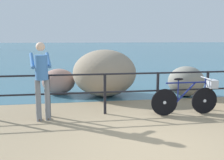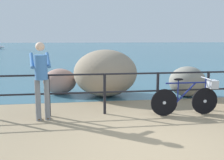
{
  "view_description": "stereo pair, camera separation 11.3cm",
  "coord_description": "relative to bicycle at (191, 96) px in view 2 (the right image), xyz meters",
  "views": [
    {
      "loc": [
        -1.41,
        -4.02,
        1.88
      ],
      "look_at": [
        -0.44,
        2.37,
        0.78
      ],
      "focal_mm": 40.23,
      "sensor_mm": 36.0,
      "label": 1
    },
    {
      "loc": [
        -1.3,
        -4.03,
        1.88
      ],
      "look_at": [
        -0.44,
        2.37,
        0.78
      ],
      "focal_mm": 40.23,
      "sensor_mm": 36.0,
      "label": 2
    }
  ],
  "objects": [
    {
      "name": "breakwater_boulder_main",
      "position": [
        -1.84,
        2.31,
        0.29
      ],
      "size": [
        2.04,
        1.85,
        1.5
      ],
      "color": "gray",
      "rests_on": "ground"
    },
    {
      "name": "bicycle",
      "position": [
        0.0,
        0.0,
        0.0
      ],
      "size": [
        1.7,
        0.48,
        0.92
      ],
      "rotation": [
        0.0,
        0.0,
        0.01
      ],
      "color": "black",
      "rests_on": "ground_plane"
    },
    {
      "name": "person_at_railing",
      "position": [
        -3.53,
        0.07,
        0.53
      ],
      "size": [
        0.54,
        0.67,
        1.78
      ],
      "rotation": [
        0.0,
        0.0,
        1.78
      ],
      "color": "slate",
      "rests_on": "ground_plane"
    },
    {
      "name": "ground_plane",
      "position": [
        -1.4,
        18.38,
        -0.51
      ],
      "size": [
        120.0,
        120.0,
        0.1
      ],
      "primitive_type": "cube",
      "color": "#937F60"
    },
    {
      "name": "promenade_railing",
      "position": [
        -1.4,
        0.35,
        0.17
      ],
      "size": [
        9.5,
        0.07,
        1.02
      ],
      "color": "black",
      "rests_on": "ground_plane"
    },
    {
      "name": "breakwater_boulder_left",
      "position": [
        -3.34,
        2.84,
        -0.04
      ],
      "size": [
        1.1,
        0.93,
        0.85
      ],
      "color": "gray",
      "rests_on": "ground"
    },
    {
      "name": "breakwater_boulder_right",
      "position": [
        0.75,
        1.88,
        0.02
      ],
      "size": [
        1.17,
        1.02,
        0.97
      ],
      "color": "gray",
      "rests_on": "ground"
    },
    {
      "name": "sea_surface",
      "position": [
        -1.4,
        46.58,
        -0.46
      ],
      "size": [
        120.0,
        90.0,
        0.01
      ],
      "primitive_type": "cube",
      "color": "#38667A",
      "rests_on": "ground_plane"
    }
  ]
}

